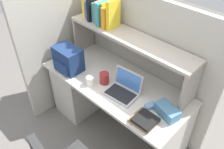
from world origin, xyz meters
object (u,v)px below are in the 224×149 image
paper_cup (90,81)px  backpack (68,59)px  computer_mouse (151,106)px  tissue_box (167,111)px  snack_canister (104,78)px  laptop (124,89)px

paper_cup → backpack: bearing=177.9°
computer_mouse → paper_cup: size_ratio=1.10×
paper_cup → tissue_box: (0.79, 0.19, 0.00)m
backpack → paper_cup: 0.37m
paper_cup → snack_canister: size_ratio=0.79×
computer_mouse → paper_cup: bearing=-143.1°
laptop → snack_canister: size_ratio=2.77×
laptop → computer_mouse: bearing=4.5°
paper_cup → tissue_box: tissue_box is taller
laptop → tissue_box: 0.47m
paper_cup → laptop: bearing=24.6°
laptop → tissue_box: size_ratio=1.50×
laptop → paper_cup: laptop is taller
computer_mouse → tissue_box: bearing=28.4°
computer_mouse → paper_cup: paper_cup is taller
paper_cup → tissue_box: size_ratio=0.43×
laptop → paper_cup: (-0.32, -0.15, -0.00)m
paper_cup → snack_canister: bearing=54.2°
computer_mouse → snack_canister: 0.55m
tissue_box → snack_canister: 0.71m
backpack → snack_canister: (0.44, 0.11, -0.07)m
computer_mouse → paper_cup: 0.66m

